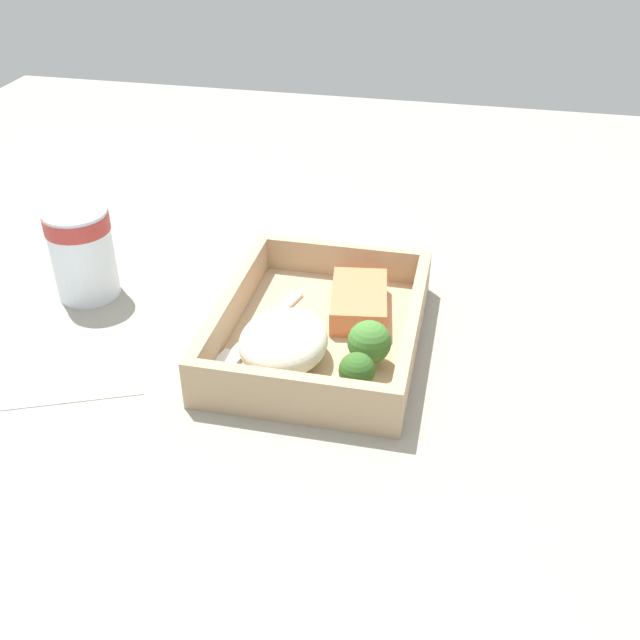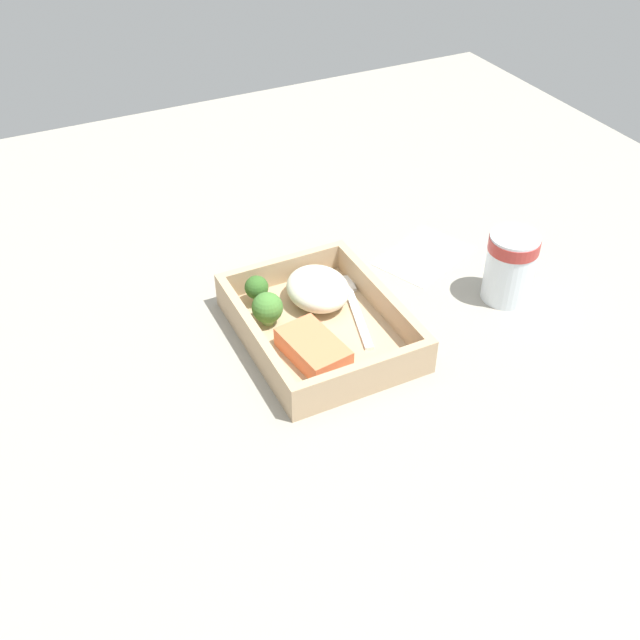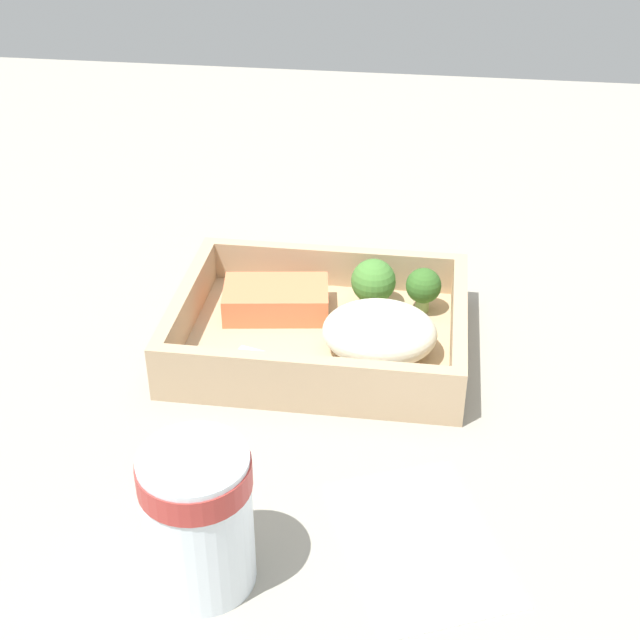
{
  "view_description": "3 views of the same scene",
  "coord_description": "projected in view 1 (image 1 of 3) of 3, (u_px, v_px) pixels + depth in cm",
  "views": [
    {
      "loc": [
        60.13,
        13.11,
        43.85
      ],
      "look_at": [
        0.0,
        0.0,
        2.7
      ],
      "focal_mm": 42.0,
      "sensor_mm": 36.0,
      "label": 1
    },
    {
      "loc": [
        -67.45,
        33.21,
        63.5
      ],
      "look_at": [
        0.0,
        0.0,
        2.7
      ],
      "focal_mm": 42.0,
      "sensor_mm": 36.0,
      "label": 2
    },
    {
      "loc": [
        8.96,
        -64.8,
        44.6
      ],
      "look_at": [
        0.0,
        0.0,
        2.7
      ],
      "focal_mm": 50.0,
      "sensor_mm": 36.0,
      "label": 3
    }
  ],
  "objects": [
    {
      "name": "ground_plane",
      "position": [
        320.0,
        350.0,
        0.76
      ],
      "size": [
        160.0,
        160.0,
        2.0
      ],
      "primitive_type": "cube",
      "color": "gray"
    },
    {
      "name": "takeout_tray",
      "position": [
        320.0,
        337.0,
        0.75
      ],
      "size": [
        25.17,
        19.48,
        1.2
      ],
      "primitive_type": "cube",
      "color": "tan",
      "rests_on": "ground_plane"
    },
    {
      "name": "tray_rim",
      "position": [
        320.0,
        317.0,
        0.74
      ],
      "size": [
        25.17,
        19.48,
        3.73
      ],
      "color": "tan",
      "rests_on": "takeout_tray"
    },
    {
      "name": "salmon_fillet",
      "position": [
        359.0,
        302.0,
        0.77
      ],
      "size": [
        10.17,
        6.93,
        2.63
      ],
      "primitive_type": "cube",
      "rotation": [
        0.0,
        0.0,
        0.14
      ],
      "color": "#EE7A4D",
      "rests_on": "takeout_tray"
    },
    {
      "name": "mashed_potatoes",
      "position": [
        283.0,
        342.0,
        0.7
      ],
      "size": [
        9.69,
        8.28,
        4.44
      ],
      "primitive_type": "ellipsoid",
      "color": "silver",
      "rests_on": "takeout_tray"
    },
    {
      "name": "broccoli_floret_1",
      "position": [
        357.0,
        371.0,
        0.65
      ],
      "size": [
        3.23,
        3.23,
        4.27
      ],
      "color": "#7C9C59",
      "rests_on": "takeout_tray"
    },
    {
      "name": "broccoli_floret_2",
      "position": [
        369.0,
        343.0,
        0.69
      ],
      "size": [
        4.11,
        4.11,
        4.61
      ],
      "color": "#80AD61",
      "rests_on": "takeout_tray"
    },
    {
      "name": "fork",
      "position": [
        254.0,
        335.0,
        0.74
      ],
      "size": [
        15.65,
        5.89,
        0.44
      ],
      "color": "white",
      "rests_on": "takeout_tray"
    },
    {
      "name": "paper_cup",
      "position": [
        82.0,
        249.0,
        0.8
      ],
      "size": [
        6.87,
        6.87,
        10.05
      ],
      "color": "white",
      "rests_on": "ground_plane"
    },
    {
      "name": "receipt_slip",
      "position": [
        70.0,
        371.0,
        0.71
      ],
      "size": [
        14.17,
        16.44,
        0.24
      ],
      "primitive_type": "cube",
      "rotation": [
        0.0,
        0.0,
        0.4
      ],
      "color": "white",
      "rests_on": "ground_plane"
    }
  ]
}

